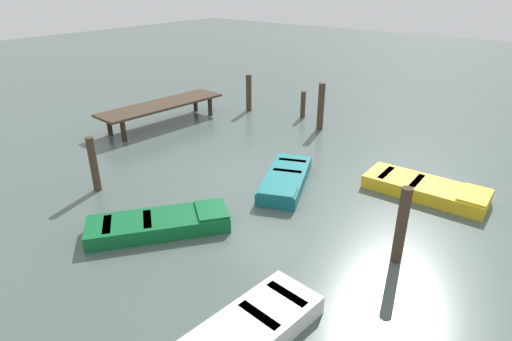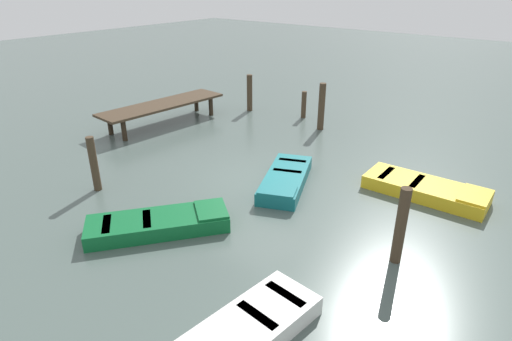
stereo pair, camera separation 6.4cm
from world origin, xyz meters
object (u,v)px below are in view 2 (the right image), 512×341
(rowboat_green, at_px, (159,223))
(mooring_piling_far_right, at_px, (322,107))
(dock_segment, at_px, (163,106))
(mooring_piling_center, at_px, (94,164))
(mooring_piling_near_left, at_px, (250,93))
(mooring_piling_mid_right, at_px, (304,105))
(rowboat_teal, at_px, (286,179))
(mooring_piling_near_right, at_px, (401,226))
(rowboat_white, at_px, (248,329))
(rowboat_yellow, at_px, (426,189))

(rowboat_green, height_order, mooring_piling_far_right, mooring_piling_far_right)
(dock_segment, relative_size, mooring_piling_center, 3.38)
(rowboat_green, xyz_separation_m, mooring_piling_near_left, (9.79, 4.99, 0.66))
(mooring_piling_mid_right, height_order, mooring_piling_center, mooring_piling_center)
(rowboat_teal, bearing_deg, mooring_piling_near_right, 46.11)
(mooring_piling_near_left, bearing_deg, mooring_piling_mid_right, -75.62)
(rowboat_white, distance_m, mooring_piling_near_right, 4.19)
(mooring_piling_near_right, bearing_deg, rowboat_teal, 69.42)
(dock_segment, relative_size, rowboat_green, 1.64)
(rowboat_green, distance_m, mooring_piling_mid_right, 10.73)
(rowboat_yellow, bearing_deg, rowboat_teal, -151.92)
(rowboat_green, relative_size, mooring_piling_mid_right, 2.91)
(rowboat_yellow, relative_size, rowboat_white, 1.19)
(mooring_piling_mid_right, height_order, mooring_piling_near_right, mooring_piling_near_right)
(rowboat_green, bearing_deg, mooring_piling_far_right, 41.99)
(mooring_piling_mid_right, distance_m, mooring_piling_center, 10.22)
(rowboat_teal, bearing_deg, rowboat_yellow, 96.37)
(rowboat_white, bearing_deg, mooring_piling_near_left, -135.03)
(mooring_piling_near_right, bearing_deg, rowboat_white, 163.03)
(mooring_piling_far_right, bearing_deg, rowboat_yellow, -120.13)
(rowboat_green, bearing_deg, dock_segment, 85.84)
(mooring_piling_center, bearing_deg, mooring_piling_near_right, -75.29)
(rowboat_yellow, relative_size, mooring_piling_far_right, 1.78)
(dock_segment, distance_m, rowboat_green, 8.83)
(mooring_piling_center, distance_m, mooring_piling_near_left, 9.62)
(mooring_piling_near_right, relative_size, mooring_piling_center, 1.10)
(rowboat_green, relative_size, mooring_piling_center, 2.06)
(rowboat_green, xyz_separation_m, mooring_piling_mid_right, (10.48, 2.31, 0.40))
(rowboat_yellow, distance_m, mooring_piling_near_left, 10.39)
(mooring_piling_far_right, height_order, mooring_piling_center, mooring_piling_far_right)
(mooring_piling_mid_right, bearing_deg, rowboat_teal, -151.69)
(rowboat_teal, xyz_separation_m, mooring_piling_near_left, (5.61, 6.07, 0.66))
(rowboat_white, height_order, mooring_piling_near_left, mooring_piling_near_left)
(rowboat_white, height_order, mooring_piling_near_right, mooring_piling_near_right)
(mooring_piling_mid_right, relative_size, mooring_piling_center, 0.71)
(rowboat_green, xyz_separation_m, rowboat_white, (-1.37, -4.12, 0.00))
(rowboat_green, relative_size, rowboat_yellow, 1.01)
(mooring_piling_mid_right, height_order, mooring_piling_near_left, mooring_piling_near_left)
(dock_segment, relative_size, mooring_piling_near_right, 3.09)
(rowboat_white, xyz_separation_m, rowboat_teal, (5.54, 3.04, -0.00))
(rowboat_yellow, relative_size, mooring_piling_mid_right, 2.89)
(rowboat_green, bearing_deg, mooring_piling_near_left, 63.93)
(mooring_piling_near_right, xyz_separation_m, mooring_piling_far_right, (6.96, 6.17, 0.05))
(rowboat_green, bearing_deg, rowboat_yellow, -0.29)
(mooring_piling_center, height_order, mooring_piling_near_left, mooring_piling_near_left)
(dock_segment, bearing_deg, mooring_piling_near_right, -100.81)
(rowboat_teal, height_order, mooring_piling_near_left, mooring_piling_near_left)
(rowboat_yellow, relative_size, mooring_piling_near_right, 1.86)
(rowboat_teal, relative_size, mooring_piling_mid_right, 2.75)
(rowboat_green, bearing_deg, rowboat_white, -71.42)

